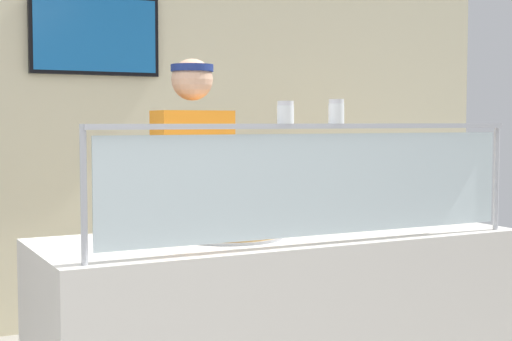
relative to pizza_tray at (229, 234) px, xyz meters
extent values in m
cube|color=beige|center=(0.24, 2.40, 0.38)|extent=(6.50, 0.08, 2.70)
cube|color=black|center=(0.08, 2.33, 1.08)|extent=(0.91, 0.04, 0.56)
cube|color=#1966B2|center=(0.08, 2.31, 1.08)|extent=(0.86, 0.01, 0.51)
cube|color=silver|center=(0.24, 0.00, -0.49)|extent=(2.10, 0.79, 0.95)
cylinder|color=#B2B5BC|center=(-0.71, -0.34, 0.23)|extent=(0.02, 0.02, 0.49)
cylinder|color=#B2B5BC|center=(1.19, -0.34, 0.23)|extent=(0.02, 0.02, 0.49)
cube|color=silver|center=(0.24, -0.34, 0.23)|extent=(1.84, 0.01, 0.41)
cube|color=#B2B5BC|center=(0.24, -0.34, 0.46)|extent=(1.90, 0.06, 0.02)
cylinder|color=#9EA0A8|center=(0.00, 0.00, -0.01)|extent=(0.46, 0.46, 0.01)
cylinder|color=tan|center=(0.00, 0.00, 0.00)|extent=(0.44, 0.44, 0.02)
cylinder|color=#D65B2D|center=(0.00, 0.00, 0.02)|extent=(0.38, 0.38, 0.01)
cube|color=#ADAFB7|center=(0.01, -0.02, 0.02)|extent=(0.14, 0.29, 0.01)
cylinder|color=white|center=(0.08, -0.34, 0.51)|extent=(0.07, 0.07, 0.07)
cylinder|color=white|center=(0.08, -0.34, 0.49)|extent=(0.06, 0.06, 0.05)
cylinder|color=silver|center=(0.08, -0.34, 0.55)|extent=(0.06, 0.06, 0.02)
cylinder|color=white|center=(0.32, -0.34, 0.51)|extent=(0.06, 0.06, 0.08)
cylinder|color=red|center=(0.32, -0.34, 0.50)|extent=(0.05, 0.05, 0.05)
cylinder|color=silver|center=(0.32, -0.34, 0.56)|extent=(0.06, 0.06, 0.02)
cylinder|color=#23232D|center=(-0.01, 0.65, -0.49)|extent=(0.13, 0.13, 0.95)
cylinder|color=#23232D|center=(0.21, 0.65, -0.49)|extent=(0.13, 0.13, 0.95)
cube|color=orange|center=(0.10, 0.65, 0.26)|extent=(0.38, 0.21, 0.55)
sphere|color=tan|center=(0.10, 0.65, 0.69)|extent=(0.21, 0.21, 0.21)
cylinder|color=navy|center=(0.10, 0.65, 0.75)|extent=(0.21, 0.21, 0.04)
cylinder|color=tan|center=(0.28, 0.43, 0.16)|extent=(0.08, 0.34, 0.08)
cube|color=#B7BABF|center=(1.86, 1.91, -0.54)|extent=(0.70, 0.55, 0.86)
cube|color=tan|center=(1.85, 1.91, -0.09)|extent=(0.49, 0.49, 0.04)
cube|color=tan|center=(1.85, 1.91, -0.04)|extent=(0.48, 0.48, 0.04)
cube|color=tan|center=(1.86, 1.91, 0.00)|extent=(0.49, 0.49, 0.04)
camera|label=1|loc=(-1.39, -2.93, 0.48)|focal=53.76mm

